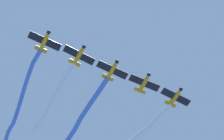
# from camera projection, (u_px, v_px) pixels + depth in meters

# --- Properties ---
(airplane_lead) EXTENTS (6.07, 4.83, 1.57)m
(airplane_lead) POSITION_uv_depth(u_px,v_px,m) (45.00, 41.00, 76.88)
(airplane_lead) COLOR orange
(smoke_trail_lead) EXTENTS (13.45, 24.83, 4.06)m
(smoke_trail_lead) POSITION_uv_depth(u_px,v_px,m) (19.00, 104.00, 84.83)
(smoke_trail_lead) COLOR #4C75DB
(airplane_left_wing) EXTENTS (5.97, 4.92, 1.57)m
(airplane_left_wing) POSITION_uv_depth(u_px,v_px,m) (79.00, 55.00, 78.46)
(airplane_left_wing) COLOR orange
(smoke_trail_left_wing) EXTENTS (11.16, 16.61, 3.41)m
(smoke_trail_left_wing) POSITION_uv_depth(u_px,v_px,m) (53.00, 99.00, 84.20)
(smoke_trail_left_wing) COLOR white
(airplane_right_wing) EXTENTS (6.04, 4.86, 1.57)m
(airplane_right_wing) POSITION_uv_depth(u_px,v_px,m) (112.00, 70.00, 79.51)
(airplane_right_wing) COLOR orange
(smoke_trail_right_wing) EXTENTS (17.83, 24.80, 2.79)m
(smoke_trail_right_wing) POSITION_uv_depth(u_px,v_px,m) (70.00, 136.00, 85.20)
(smoke_trail_right_wing) COLOR #4C75DB
(airplane_slot) EXTENTS (6.12, 4.79, 1.57)m
(airplane_slot) POSITION_uv_depth(u_px,v_px,m) (144.00, 83.00, 81.09)
(airplane_slot) COLOR orange
(airplane_trail) EXTENTS (5.99, 4.91, 1.57)m
(airplane_trail) POSITION_uv_depth(u_px,v_px,m) (176.00, 97.00, 82.14)
(airplane_trail) COLOR orange
(smoke_trail_trail) EXTENTS (17.50, 16.15, 1.33)m
(smoke_trail_trail) POSITION_uv_depth(u_px,v_px,m) (131.00, 140.00, 86.94)
(smoke_trail_trail) COLOR white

